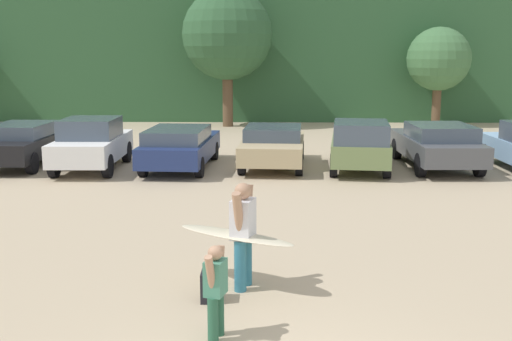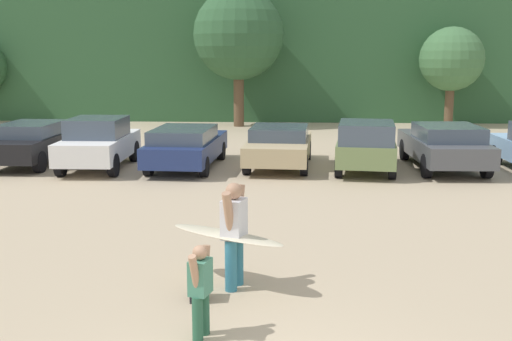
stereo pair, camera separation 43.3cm
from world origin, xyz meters
name	(u,v)px [view 1 (the left image)]	position (x,y,z in m)	size (l,w,h in m)	color
hillside_ridge	(272,50)	(0.00, 32.52, 3.73)	(108.00, 12.00, 7.45)	#2D5633
tree_ridge_back	(227,35)	(-2.20, 24.69, 4.45)	(4.39, 4.39, 6.67)	brown
tree_center_left	(439,60)	(8.20, 25.21, 3.27)	(3.12, 3.12, 4.86)	brown
parked_car_black	(24,143)	(-8.12, 13.66, 0.75)	(1.88, 4.40, 1.38)	black
parked_car_white	(92,143)	(-5.71, 13.01, 0.83)	(1.85, 4.07, 1.62)	white
parked_car_navy	(180,146)	(-2.97, 13.27, 0.72)	(2.14, 4.76, 1.33)	navy
parked_car_tan	(273,145)	(-0.02, 13.65, 0.71)	(2.19, 4.47, 1.30)	tan
parked_car_olive_green	(360,144)	(2.65, 12.92, 0.84)	(2.20, 4.22, 1.60)	#6B7F4C
parked_car_dark_gray	(437,144)	(5.16, 13.50, 0.77)	(2.06, 4.79, 1.43)	#4C4F54
person_adult	(243,229)	(-0.57, 3.05, 0.95)	(0.41, 0.77, 1.68)	teal
person_child	(216,287)	(-0.85, 1.28, 0.70)	(0.30, 0.56, 1.25)	#26593F
surfboard_cream	(235,235)	(-0.69, 3.14, 0.83)	(2.09, 1.61, 0.12)	beige
backpack_dropped	(209,286)	(-1.05, 2.52, 0.22)	(0.24, 0.34, 0.45)	black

